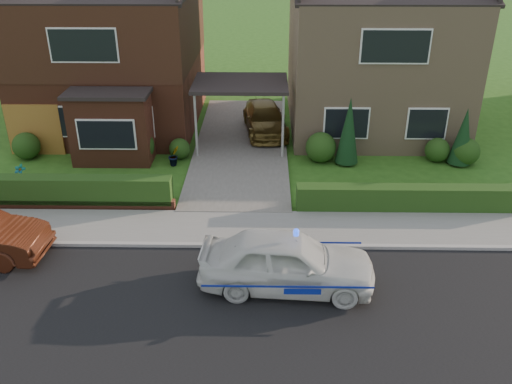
{
  "coord_description": "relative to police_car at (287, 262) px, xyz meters",
  "views": [
    {
      "loc": [
        1.0,
        -10.37,
        8.63
      ],
      "look_at": [
        0.76,
        3.5,
        1.6
      ],
      "focal_mm": 38.0,
      "sensor_mm": 36.0,
      "label": 1
    }
  ],
  "objects": [
    {
      "name": "potted_plant_c",
      "position": [
        -4.09,
        4.8,
        -0.42
      ],
      "size": [
        0.4,
        0.4,
        0.7
      ],
      "primitive_type": "imported",
      "rotation": [
        0.0,
        0.0,
        1.59
      ],
      "color": "gray",
      "rests_on": "ground"
    },
    {
      "name": "conifer_b",
      "position": [
        7.01,
        8.0,
        0.33
      ],
      "size": [
        0.9,
        0.9,
        2.2
      ],
      "primitive_type": "cone",
      "color": "black",
      "rests_on": "ground"
    },
    {
      "name": "sidewalk",
      "position": [
        -1.59,
        2.9,
        -0.72
      ],
      "size": [
        60.0,
        2.0,
        0.1
      ],
      "primitive_type": "cube",
      "color": "slate",
      "rests_on": "ground"
    },
    {
      "name": "house_right",
      "position": [
        4.21,
        12.79,
        2.89
      ],
      "size": [
        7.5,
        8.06,
        7.25
      ],
      "color": "tan",
      "rests_on": "ground"
    },
    {
      "name": "dwarf_wall",
      "position": [
        -7.39,
        4.1,
        -0.59
      ],
      "size": [
        7.7,
        0.25,
        0.36
      ],
      "primitive_type": "cube",
      "color": "brown",
      "rests_on": "ground"
    },
    {
      "name": "garage_door",
      "position": [
        -9.83,
        8.76,
        0.28
      ],
      "size": [
        2.2,
        0.1,
        2.1
      ],
      "primitive_type": "cube",
      "color": "#8E591F",
      "rests_on": "ground"
    },
    {
      "name": "potted_plant_a",
      "position": [
        -9.29,
        5.8,
        -0.36
      ],
      "size": [
        0.46,
        0.34,
        0.81
      ],
      "primitive_type": "imported",
      "rotation": [
        0.0,
        0.0,
        -0.13
      ],
      "color": "gray",
      "rests_on": "ground"
    },
    {
      "name": "house_left",
      "position": [
        -7.37,
        12.7,
        3.04
      ],
      "size": [
        7.5,
        9.53,
        7.25
      ],
      "color": "brown",
      "rests_on": "ground"
    },
    {
      "name": "driveway",
      "position": [
        -1.59,
        9.8,
        -0.71
      ],
      "size": [
        3.8,
        12.0,
        0.12
      ],
      "primitive_type": "cube",
      "color": "#666059",
      "rests_on": "ground"
    },
    {
      "name": "shrub_left_mid",
      "position": [
        -5.59,
        8.1,
        -0.11
      ],
      "size": [
        1.32,
        1.32,
        1.32
      ],
      "primitive_type": "sphere",
      "color": "#143510",
      "rests_on": "ground"
    },
    {
      "name": "shrub_left_near",
      "position": [
        -3.99,
        8.4,
        -0.35
      ],
      "size": [
        0.84,
        0.84,
        0.84
      ],
      "primitive_type": "sphere",
      "color": "#143510",
      "rests_on": "ground"
    },
    {
      "name": "shrub_right_near",
      "position": [
        1.61,
        8.2,
        -0.17
      ],
      "size": [
        1.2,
        1.2,
        1.2
      ],
      "primitive_type": "sphere",
      "color": "#143510",
      "rests_on": "ground"
    },
    {
      "name": "kerb",
      "position": [
        -1.59,
        1.85,
        -0.71
      ],
      "size": [
        60.0,
        0.16,
        0.12
      ],
      "primitive_type": "cube",
      "color": "#9E9993",
      "rests_on": "ground"
    },
    {
      "name": "hedge_left",
      "position": [
        -7.39,
        4.25,
        -0.77
      ],
      "size": [
        7.5,
        0.55,
        0.9
      ],
      "primitive_type": "cube",
      "color": "#143510",
      "rests_on": "ground"
    },
    {
      "name": "road",
      "position": [
        -1.59,
        -1.2,
        -0.77
      ],
      "size": [
        60.0,
        6.0,
        0.02
      ],
      "primitive_type": "cube",
      "color": "black",
      "rests_on": "ground"
    },
    {
      "name": "carport_link",
      "position": [
        -1.59,
        9.75,
        1.89
      ],
      "size": [
        3.8,
        3.0,
        2.77
      ],
      "color": "black",
      "rests_on": "ground"
    },
    {
      "name": "police_car",
      "position": [
        0.0,
        0.0,
        0.0
      ],
      "size": [
        4.14,
        4.62,
        1.7
      ],
      "rotation": [
        0.0,
        0.0,
        1.5
      ],
      "color": "silver",
      "rests_on": "ground"
    },
    {
      "name": "driveway_car",
      "position": [
        -0.59,
        11.21,
        -0.04
      ],
      "size": [
        2.22,
        4.35,
        1.21
      ],
      "primitive_type": "imported",
      "rotation": [
        0.0,
        0.0,
        0.13
      ],
      "color": "brown",
      "rests_on": "driveway"
    },
    {
      "name": "shrub_right_far",
      "position": [
        7.21,
        8.0,
        -0.23
      ],
      "size": [
        1.08,
        1.08,
        1.08
      ],
      "primitive_type": "sphere",
      "color": "#143510",
      "rests_on": "ground"
    },
    {
      "name": "shrub_left_far",
      "position": [
        -10.09,
        8.3,
        -0.23
      ],
      "size": [
        1.08,
        1.08,
        1.08
      ],
      "primitive_type": "sphere",
      "color": "#143510",
      "rests_on": "ground"
    },
    {
      "name": "shrub_right_mid",
      "position": [
        6.21,
        8.3,
        -0.29
      ],
      "size": [
        0.96,
        0.96,
        0.96
      ],
      "primitive_type": "sphere",
      "color": "#143510",
      "rests_on": "ground"
    },
    {
      "name": "ground",
      "position": [
        -1.59,
        -1.2,
        -0.77
      ],
      "size": [
        120.0,
        120.0,
        0.0
      ],
      "primitive_type": "plane",
      "color": "#275416",
      "rests_on": "ground"
    },
    {
      "name": "hedge_right",
      "position": [
        4.21,
        4.15,
        -0.77
      ],
      "size": [
        7.5,
        0.55,
        0.8
      ],
      "primitive_type": "cube",
      "color": "#143510",
      "rests_on": "ground"
    },
    {
      "name": "potted_plant_b",
      "position": [
        -4.11,
        7.71,
        -0.37
      ],
      "size": [
        0.57,
        0.56,
        0.8
      ],
      "primitive_type": "imported",
      "rotation": [
        0.0,
        0.0,
        0.69
      ],
      "color": "gray",
      "rests_on": "ground"
    },
    {
      "name": "conifer_a",
      "position": [
        2.61,
        8.0,
        0.53
      ],
      "size": [
        0.9,
        0.9,
        2.6
      ],
      "primitive_type": "cone",
      "color": "black",
      "rests_on": "ground"
    }
  ]
}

